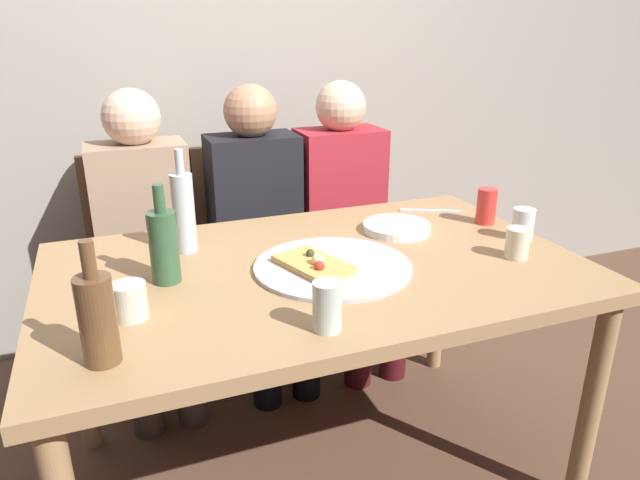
{
  "coord_description": "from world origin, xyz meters",
  "views": [
    {
      "loc": [
        -0.53,
        -1.39,
        1.38
      ],
      "look_at": [
        0.03,
        0.06,
        0.79
      ],
      "focal_mm": 31.91,
      "sensor_mm": 36.0,
      "label": 1
    }
  ],
  "objects_px": {
    "beer_bottle": "(184,211)",
    "pizza_slice_last": "(314,264)",
    "chair_right": "(334,228)",
    "pizza_tray": "(333,267)",
    "chair_middle": "(252,238)",
    "tumbler_far": "(517,243)",
    "table_knife": "(430,211)",
    "wine_glass": "(523,224)",
    "chair_left": "(146,252)",
    "guest_by_wall": "(348,210)",
    "wine_bottle": "(97,317)",
    "guest_in_beanie": "(261,221)",
    "water_bottle": "(164,245)",
    "plate_stack": "(397,227)",
    "guest_in_sweater": "(146,235)",
    "tumbler_near": "(130,301)",
    "short_glass": "(327,306)",
    "soda_can": "(486,206)",
    "dining_table": "(317,289)"
  },
  "relations": [
    {
      "from": "table_knife",
      "to": "chair_right",
      "type": "relative_size",
      "value": 0.24
    },
    {
      "from": "guest_by_wall",
      "to": "chair_left",
      "type": "bearing_deg",
      "value": -10.37
    },
    {
      "from": "beer_bottle",
      "to": "pizza_tray",
      "type": "bearing_deg",
      "value": -38.03
    },
    {
      "from": "water_bottle",
      "to": "short_glass",
      "type": "distance_m",
      "value": 0.5
    },
    {
      "from": "pizza_slice_last",
      "to": "tumbler_far",
      "type": "xyz_separation_m",
      "value": [
        0.59,
        -0.12,
        0.02
      ]
    },
    {
      "from": "guest_in_beanie",
      "to": "chair_middle",
      "type": "bearing_deg",
      "value": -90.0
    },
    {
      "from": "pizza_slice_last",
      "to": "chair_right",
      "type": "distance_m",
      "value": 1.04
    },
    {
      "from": "tumbler_near",
      "to": "guest_in_sweater",
      "type": "bearing_deg",
      "value": 83.54
    },
    {
      "from": "water_bottle",
      "to": "short_glass",
      "type": "relative_size",
      "value": 2.3
    },
    {
      "from": "wine_glass",
      "to": "guest_by_wall",
      "type": "xyz_separation_m",
      "value": [
        -0.27,
        0.75,
        -0.15
      ]
    },
    {
      "from": "short_glass",
      "to": "chair_middle",
      "type": "height_order",
      "value": "chair_middle"
    },
    {
      "from": "pizza_slice_last",
      "to": "water_bottle",
      "type": "height_order",
      "value": "water_bottle"
    },
    {
      "from": "tumbler_near",
      "to": "soda_can",
      "type": "xyz_separation_m",
      "value": [
        1.18,
        0.27,
        0.02
      ]
    },
    {
      "from": "wine_bottle",
      "to": "guest_in_beanie",
      "type": "height_order",
      "value": "guest_in_beanie"
    },
    {
      "from": "water_bottle",
      "to": "chair_left",
      "type": "distance_m",
      "value": 0.89
    },
    {
      "from": "dining_table",
      "to": "chair_middle",
      "type": "height_order",
      "value": "chair_middle"
    },
    {
      "from": "guest_in_beanie",
      "to": "guest_by_wall",
      "type": "height_order",
      "value": "same"
    },
    {
      "from": "chair_right",
      "to": "chair_middle",
      "type": "bearing_deg",
      "value": 0.0
    },
    {
      "from": "beer_bottle",
      "to": "pizza_slice_last",
      "type": "bearing_deg",
      "value": -43.09
    },
    {
      "from": "chair_right",
      "to": "pizza_tray",
      "type": "bearing_deg",
      "value": 67.34
    },
    {
      "from": "tumbler_near",
      "to": "chair_middle",
      "type": "relative_size",
      "value": 0.1
    },
    {
      "from": "chair_middle",
      "to": "guest_in_sweater",
      "type": "xyz_separation_m",
      "value": [
        -0.44,
        -0.15,
        0.13
      ]
    },
    {
      "from": "water_bottle",
      "to": "wine_bottle",
      "type": "bearing_deg",
      "value": -115.77
    },
    {
      "from": "short_glass",
      "to": "plate_stack",
      "type": "height_order",
      "value": "short_glass"
    },
    {
      "from": "tumbler_near",
      "to": "soda_can",
      "type": "height_order",
      "value": "soda_can"
    },
    {
      "from": "water_bottle",
      "to": "pizza_tray",
      "type": "bearing_deg",
      "value": -10.42
    },
    {
      "from": "guest_by_wall",
      "to": "tumbler_far",
      "type": "bearing_deg",
      "value": 99.9
    },
    {
      "from": "wine_bottle",
      "to": "guest_by_wall",
      "type": "height_order",
      "value": "guest_by_wall"
    },
    {
      "from": "chair_left",
      "to": "guest_by_wall",
      "type": "distance_m",
      "value": 0.85
    },
    {
      "from": "chair_middle",
      "to": "guest_by_wall",
      "type": "relative_size",
      "value": 0.77
    },
    {
      "from": "beer_bottle",
      "to": "chair_middle",
      "type": "height_order",
      "value": "beer_bottle"
    },
    {
      "from": "plate_stack",
      "to": "guest_in_beanie",
      "type": "relative_size",
      "value": 0.19
    },
    {
      "from": "beer_bottle",
      "to": "guest_in_sweater",
      "type": "height_order",
      "value": "guest_in_sweater"
    },
    {
      "from": "wine_glass",
      "to": "chair_middle",
      "type": "bearing_deg",
      "value": 125.9
    },
    {
      "from": "chair_right",
      "to": "guest_in_sweater",
      "type": "distance_m",
      "value": 0.85
    },
    {
      "from": "table_knife",
      "to": "chair_left",
      "type": "xyz_separation_m",
      "value": [
        -0.98,
        0.55,
        -0.23
      ]
    },
    {
      "from": "pizza_tray",
      "to": "guest_in_beanie",
      "type": "distance_m",
      "value": 0.76
    },
    {
      "from": "chair_left",
      "to": "guest_by_wall",
      "type": "height_order",
      "value": "guest_by_wall"
    },
    {
      "from": "tumbler_far",
      "to": "table_knife",
      "type": "relative_size",
      "value": 0.41
    },
    {
      "from": "pizza_slice_last",
      "to": "chair_right",
      "type": "relative_size",
      "value": 0.28
    },
    {
      "from": "tumbler_far",
      "to": "table_knife",
      "type": "xyz_separation_m",
      "value": [
        -0.0,
        0.47,
        -0.04
      ]
    },
    {
      "from": "short_glass",
      "to": "guest_by_wall",
      "type": "relative_size",
      "value": 0.1
    },
    {
      "from": "soda_can",
      "to": "tumbler_near",
      "type": "bearing_deg",
      "value": -167.21
    },
    {
      "from": "water_bottle",
      "to": "plate_stack",
      "type": "relative_size",
      "value": 1.19
    },
    {
      "from": "pizza_tray",
      "to": "chair_left",
      "type": "bearing_deg",
      "value": 116.34
    },
    {
      "from": "soda_can",
      "to": "guest_in_beanie",
      "type": "distance_m",
      "value": 0.88
    },
    {
      "from": "soda_can",
      "to": "guest_in_sweater",
      "type": "xyz_separation_m",
      "value": [
        -1.08,
        0.58,
        -0.16
      ]
    },
    {
      "from": "chair_left",
      "to": "water_bottle",
      "type": "bearing_deg",
      "value": 90.41
    },
    {
      "from": "pizza_slice_last",
      "to": "wine_glass",
      "type": "bearing_deg",
      "value": 0.31
    },
    {
      "from": "pizza_slice_last",
      "to": "chair_left",
      "type": "distance_m",
      "value": 1.02
    }
  ]
}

